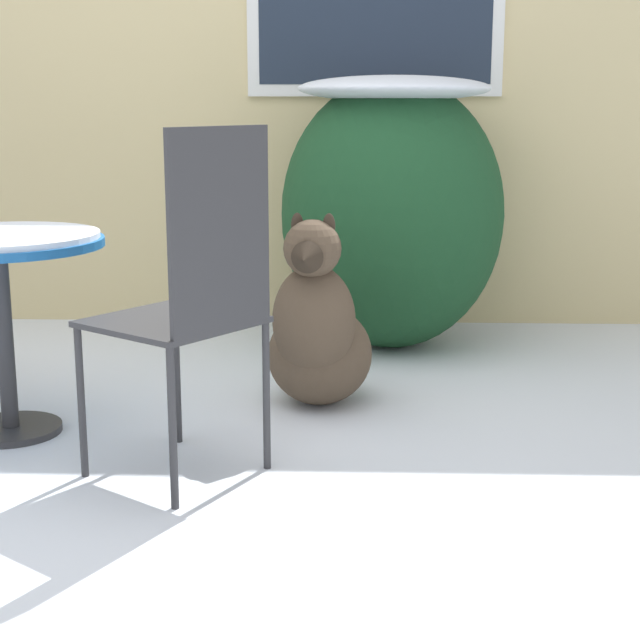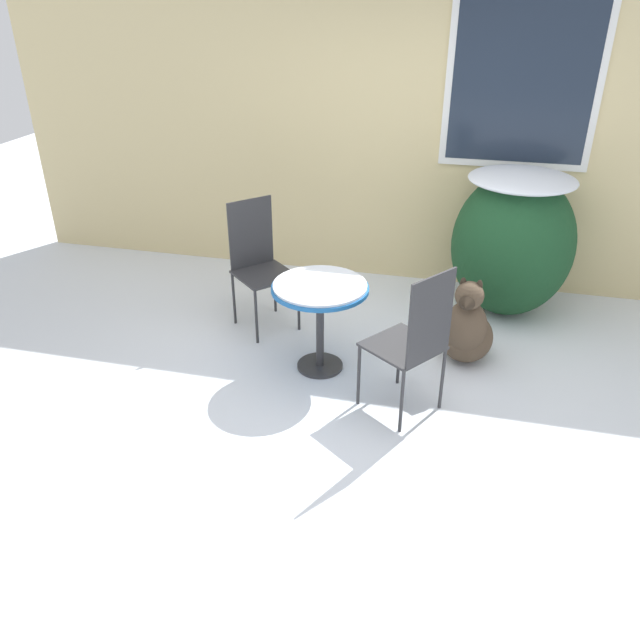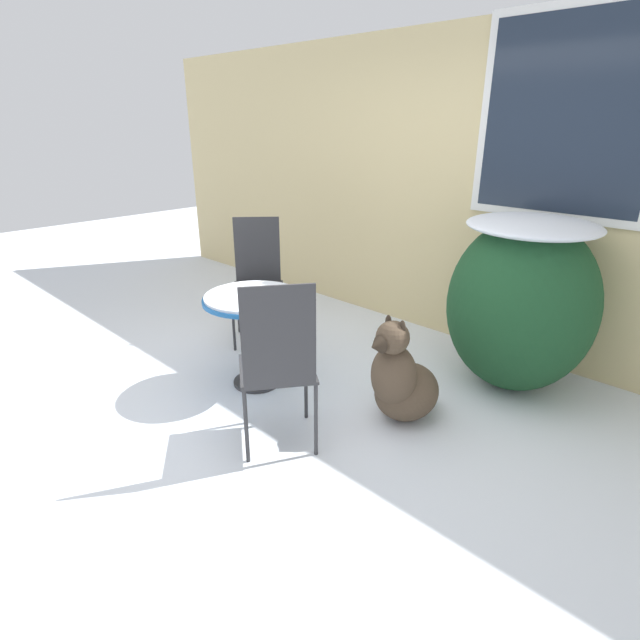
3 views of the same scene
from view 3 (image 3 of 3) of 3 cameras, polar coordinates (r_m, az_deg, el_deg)
The scene contains 7 objects.
ground_plane at distance 3.51m, azimuth -6.96°, elevation -11.03°, with size 16.00×16.00×0.00m, color silver.
house_wall at distance 4.64m, azimuth 14.91°, elevation 14.48°, with size 8.00×0.10×2.65m.
shrub_left at distance 3.89m, azimuth 22.02°, elevation 2.03°, with size 1.05×1.03×1.29m.
patio_table at distance 3.68m, azimuth -7.63°, elevation 1.08°, with size 0.73×0.73×0.72m.
patio_chair_near_table at distance 4.54m, azimuth -7.16°, elevation 5.09°, with size 0.63×0.63×1.10m.
patio_chair_far_side at distance 2.92m, azimuth -4.85°, elevation -4.71°, with size 0.62×0.62×1.10m.
dog at distance 3.37m, azimuth 9.30°, elevation -7.02°, with size 0.47×0.68×0.77m.
Camera 3 is at (2.33, -1.81, 1.90)m, focal length 28.00 mm.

